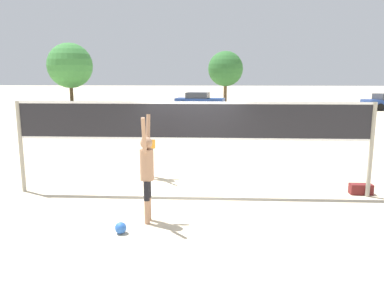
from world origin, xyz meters
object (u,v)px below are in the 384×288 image
player_blocker (150,139)px  gear_bag (361,189)px  tree_right_cluster (70,66)px  volleyball (121,228)px  volleyball_net (192,127)px  parked_car_near (199,101)px  player_spiker (147,167)px  tree_left_cluster (226,69)px

player_blocker → gear_bag: (5.64, -1.27, -1.04)m
player_blocker → tree_right_cluster: 33.72m
volleyball → gear_bag: bearing=25.9°
volleyball → player_blocker: bearing=90.6°
volleyball_net → gear_bag: 4.64m
parked_car_near → gear_bag: bearing=-70.1°
player_blocker → tree_right_cluster: (-13.80, 30.63, 2.87)m
player_blocker → tree_right_cluster: size_ratio=0.34×
tree_right_cluster → player_blocker: bearing=-65.8°
player_spiker → player_blocker: bearing=7.9°
volleyball → parked_car_near: (0.65, 28.83, 0.52)m
player_blocker → volleyball: (0.04, -3.99, -1.06)m
gear_bag → parked_car_near: 26.58m
player_spiker → tree_left_cluster: bearing=-4.8°
gear_bag → tree_right_cluster: 37.56m
volleyball_net → volleyball: (-1.25, -2.53, -1.64)m
player_spiker → tree_left_cluster: (2.85, 33.92, 2.50)m
volleyball_net → tree_left_cluster: (2.03, 32.00, 1.93)m
volleyball_net → volleyball: volleyball_net is taller
player_spiker → player_blocker: size_ratio=1.00×
tree_left_cluster → parked_car_near: bearing=-114.8°
player_blocker → gear_bag: size_ratio=3.98×
player_spiker → gear_bag: size_ratio=3.98×
parked_car_near → volleyball_net: bearing=-79.5°
volleyball → tree_left_cluster: (3.28, 34.54, 3.57)m
tree_left_cluster → player_blocker: bearing=-96.2°
volleyball_net → tree_left_cluster: 32.13m
tree_left_cluster → tree_right_cluster: (-17.12, 0.09, 0.36)m
player_blocker → gear_bag: 5.87m
player_spiker → parked_car_near: size_ratio=0.46×
player_blocker → tree_left_cluster: 30.83m
player_spiker → tree_right_cluster: (-14.26, 34.01, 2.86)m
volleyball → tree_left_cluster: tree_left_cluster is taller
player_blocker → gear_bag: bearing=77.3°
volleyball_net → tree_left_cluster: size_ratio=1.61×
gear_bag → tree_right_cluster: size_ratio=0.09×
tree_right_cluster → tree_left_cluster: bearing=-0.3°
gear_bag → volleyball_net: bearing=-177.5°
player_blocker → tree_left_cluster: size_ratio=0.40×
volleyball → tree_left_cluster: size_ratio=0.04×
volleyball → parked_car_near: parked_car_near is taller
gear_bag → parked_car_near: (-4.95, 26.11, 0.50)m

